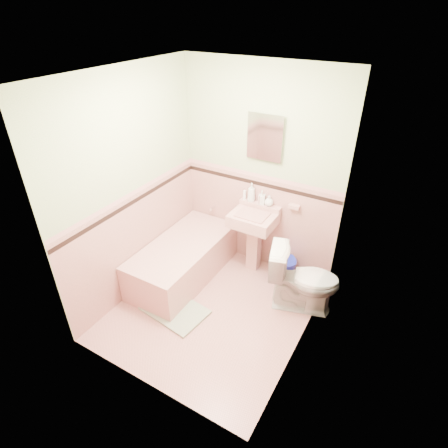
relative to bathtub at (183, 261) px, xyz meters
The scene contains 32 objects.
floor 0.75m from the bathtub, 27.65° to the right, with size 2.20×2.20×0.00m, color tan.
ceiling 2.38m from the bathtub, 27.65° to the right, with size 2.20×2.20×0.00m, color white.
wall_back 1.43m from the bathtub, 50.71° to the left, with size 2.50×2.50×0.00m, color beige.
wall_front 1.87m from the bathtub, 66.22° to the right, with size 2.50×2.50×0.00m, color beige.
wall_left 1.14m from the bathtub, 138.27° to the right, with size 2.50×2.50×0.00m, color beige.
wall_right 1.95m from the bathtub, 11.45° to the right, with size 2.50×2.50×0.00m, color beige.
wainscot_back 1.05m from the bathtub, 50.27° to the left, with size 2.00×2.00×0.00m, color tan.
wainscot_front 1.60m from the bathtub, 66.05° to the right, with size 2.00×2.00×0.00m, color tan.
wainscot_left 0.61m from the bathtub, 137.33° to the right, with size 2.20×2.20×0.00m, color tan.
wainscot_right 1.69m from the bathtub, 11.53° to the right, with size 2.20×2.20×0.00m, color tan.
accent_back 1.33m from the bathtub, 50.04° to the left, with size 2.00×2.00×0.00m, color black.
accent_front 1.79m from the bathtub, 65.95° to the right, with size 2.00×2.00×0.00m, color black.
accent_left 1.02m from the bathtub, 136.85° to the right, with size 2.20×2.20×0.00m, color black.
accent_right 1.87m from the bathtub, 11.57° to the right, with size 2.20×2.20×0.00m, color black.
cap_back 1.40m from the bathtub, 50.04° to the left, with size 2.00×2.00×0.00m, color tan.
cap_front 1.84m from the bathtub, 65.95° to the right, with size 2.00×2.00×0.00m, color tan.
cap_left 1.11m from the bathtub, 136.85° to the right, with size 2.20×2.20×0.00m, color tan.
cap_right 1.92m from the bathtub, 11.57° to the right, with size 2.20×2.20×0.00m, color tan.
bathtub is the anchor object (origin of this frame).
tub_faucet 0.83m from the bathtub, 90.00° to the left, with size 0.04×0.04×0.12m, color silver.
sink 0.88m from the bathtub, 37.93° to the left, with size 0.53×0.48×0.83m, color tan, non-canonical shape.
sink_faucet 1.20m from the bathtub, 44.58° to the left, with size 0.02×0.02×0.10m, color silver.
medicine_cabinet 1.78m from the bathtub, 47.42° to the left, with size 0.37×0.04×0.46m, color white.
soap_dish 1.51m from the bathtub, 33.57° to the left, with size 0.13×0.07×0.04m, color tan.
soap_bottle_left 1.19m from the bathtub, 51.96° to the left, with size 0.09×0.09×0.24m, color #B2B2B2.
soap_bottle_mid 1.24m from the bathtub, 45.64° to the left, with size 0.08×0.08×0.17m, color #B2B2B2.
soap_bottle_right 1.29m from the bathtub, 41.92° to the left, with size 0.10×0.10×0.13m, color #B2B2B2.
tube 1.11m from the bathtub, 56.81° to the left, with size 0.04×0.04×0.12m, color white.
toilet 1.49m from the bathtub, ahead, with size 0.43×0.76×0.77m, color white.
bucket 1.26m from the bathtub, 27.68° to the left, with size 0.28×0.28×0.28m, color #1A27B6, non-canonical shape.
bath_mat 0.67m from the bathtub, 64.38° to the right, with size 0.70×0.47×0.03m, color gray.
shoe 0.72m from the bathtub, 76.79° to the right, with size 0.15×0.07×0.06m, color #BF1E59.
Camera 1 is at (1.61, -2.53, 2.99)m, focal length 29.21 mm.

